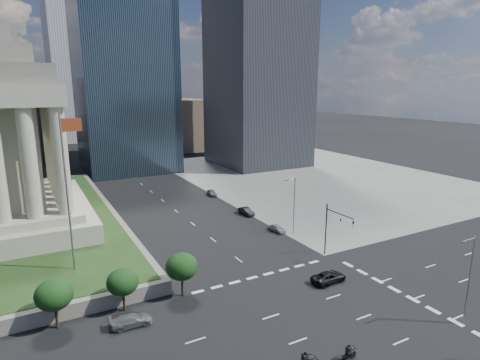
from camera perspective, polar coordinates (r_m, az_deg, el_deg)
ground at (r=133.33m, az=-16.75°, el=1.78°), size 500.00×500.00×0.00m
sidewalk_ne at (r=116.71m, az=10.42°, el=0.58°), size 68.00×90.00×0.03m
flagpole at (r=53.85m, az=-23.30°, el=-0.59°), size 2.52×0.24×20.00m
midrise_glass at (r=126.64m, az=-16.26°, el=14.91°), size 26.00×26.00×60.00m
highrise_ne at (r=134.61m, az=2.64°, el=23.84°), size 26.00×28.00×100.00m
building_filler_ne at (r=169.34m, az=-8.44°, el=7.91°), size 20.00×30.00×20.00m
building_filler_nw at (r=158.80m, az=-30.15°, el=7.42°), size 24.00×30.00×28.00m
traffic_signal_ne at (r=60.34m, az=13.29°, el=-6.23°), size 0.30×5.74×8.00m
street_lamp_south at (r=49.20m, az=29.77°, el=-11.70°), size 2.13×0.22×10.00m
street_lamp_north at (r=69.06m, az=7.60°, el=-3.17°), size 2.13×0.22×10.00m
pickup_truck at (r=55.00m, az=12.52°, el=-13.31°), size 5.04×2.53×1.37m
suv_grey at (r=46.61m, az=-15.20°, el=-18.70°), size 2.07×4.54×1.29m
parked_sedan_near at (r=71.21m, az=5.30°, el=-6.86°), size 3.80×1.77×1.26m
parked_sedan_mid at (r=80.08m, az=0.90°, el=-4.47°), size 4.30×1.69×1.40m
parked_sedan_far at (r=94.21m, az=-4.02°, el=-1.81°), size 2.08×4.19×1.37m
motorcycle_lead at (r=41.61m, az=15.10°, el=-22.65°), size 2.32×0.86×1.69m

